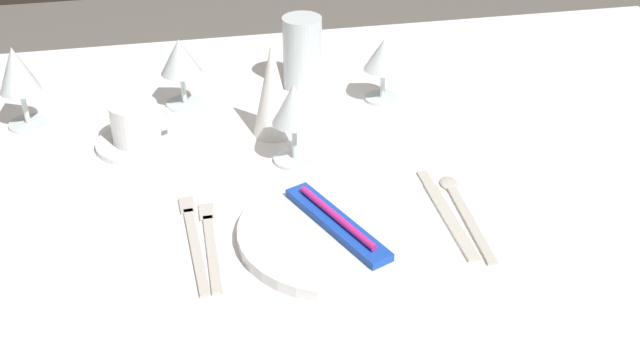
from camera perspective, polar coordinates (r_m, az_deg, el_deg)
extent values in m
cube|color=white|center=(1.27, -0.28, 0.80)|extent=(1.80, 1.10, 0.04)
cube|color=white|center=(1.80, -3.63, 7.02)|extent=(1.80, 0.01, 0.18)
cylinder|color=brown|center=(2.09, 19.26, 0.87)|extent=(0.07, 0.07, 0.70)
cylinder|color=white|center=(1.09, 1.23, -3.86)|extent=(0.28, 0.28, 0.02)
cube|color=blue|center=(1.08, 1.24, -3.22)|extent=(0.12, 0.21, 0.01)
cylinder|color=#CC268C|center=(1.07, 1.25, -2.75)|extent=(0.08, 0.16, 0.01)
cube|color=beige|center=(1.07, -7.96, -5.36)|extent=(0.01, 0.17, 0.00)
cube|color=beige|center=(1.15, -8.36, -2.37)|extent=(0.02, 0.04, 0.00)
cube|color=beige|center=(1.08, -9.14, -5.12)|extent=(0.03, 0.20, 0.00)
cube|color=beige|center=(1.17, -9.79, -1.88)|extent=(0.02, 0.04, 0.00)
cube|color=beige|center=(1.14, 9.64, -2.96)|extent=(0.02, 0.19, 0.00)
cube|color=beige|center=(1.22, 7.93, -0.08)|extent=(0.02, 0.06, 0.00)
cube|color=beige|center=(1.14, 11.08, -3.15)|extent=(0.02, 0.19, 0.00)
ellipsoid|color=beige|center=(1.22, 9.51, -0.25)|extent=(0.03, 0.04, 0.01)
cylinder|color=white|center=(1.34, -13.29, 2.69)|extent=(0.14, 0.14, 0.01)
cylinder|color=white|center=(1.32, -13.51, 4.15)|extent=(0.08, 0.08, 0.07)
torus|color=white|center=(1.32, -11.80, 4.47)|extent=(0.05, 0.01, 0.05)
cylinder|color=silver|center=(1.46, 4.60, 6.03)|extent=(0.06, 0.06, 0.01)
cylinder|color=silver|center=(1.44, 4.65, 7.14)|extent=(0.01, 0.01, 0.06)
cone|color=silver|center=(1.42, 4.76, 9.27)|extent=(0.07, 0.07, 0.06)
cylinder|color=silver|center=(1.46, -20.71, 3.90)|extent=(0.07, 0.07, 0.01)
cylinder|color=silver|center=(1.44, -20.97, 5.09)|extent=(0.01, 0.01, 0.06)
cone|color=silver|center=(1.41, -21.54, 7.63)|extent=(0.07, 0.07, 0.08)
cylinder|color=silver|center=(1.26, -1.88, 1.58)|extent=(0.07, 0.07, 0.01)
cylinder|color=silver|center=(1.25, -1.91, 2.97)|extent=(0.01, 0.01, 0.06)
cone|color=silver|center=(1.21, -1.96, 5.65)|extent=(0.07, 0.07, 0.07)
cylinder|color=silver|center=(1.45, -9.93, 5.55)|extent=(0.07, 0.07, 0.01)
cylinder|color=silver|center=(1.44, -10.06, 6.73)|extent=(0.01, 0.01, 0.06)
cone|color=silver|center=(1.41, -10.30, 8.99)|extent=(0.07, 0.07, 0.06)
cylinder|color=silver|center=(1.48, -1.32, 9.38)|extent=(0.07, 0.07, 0.14)
cylinder|color=#C68C1E|center=(1.49, -1.30, 8.17)|extent=(0.07, 0.07, 0.06)
cone|color=white|center=(1.31, -3.52, 6.72)|extent=(0.07, 0.07, 0.17)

